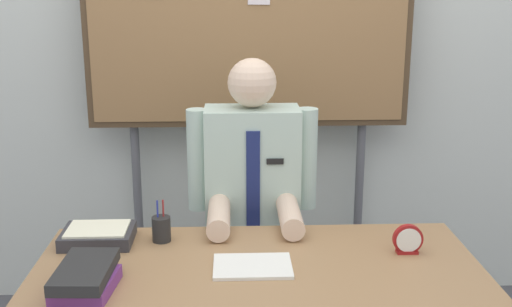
# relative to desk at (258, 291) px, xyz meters

# --- Properties ---
(back_wall) EXTENTS (6.40, 0.08, 2.70)m
(back_wall) POSITION_rel_desk_xyz_m (0.00, 1.27, 0.71)
(back_wall) COLOR silver
(back_wall) RESTS_ON ground_plane
(desk) EXTENTS (1.54, 0.72, 0.74)m
(desk) POSITION_rel_desk_xyz_m (0.00, 0.00, 0.00)
(desk) COLOR #9E754C
(desk) RESTS_ON ground_plane
(person) EXTENTS (0.55, 0.56, 1.38)m
(person) POSITION_rel_desk_xyz_m (0.00, 0.58, 0.00)
(person) COLOR #2D2D33
(person) RESTS_ON ground_plane
(bulletin_board) EXTENTS (1.57, 0.09, 2.00)m
(bulletin_board) POSITION_rel_desk_xyz_m (0.00, 1.06, 0.83)
(bulletin_board) COLOR #4C3823
(bulletin_board) RESTS_ON ground_plane
(book_stack) EXTENTS (0.19, 0.29, 0.08)m
(book_stack) POSITION_rel_desk_xyz_m (-0.55, -0.16, 0.14)
(book_stack) COLOR #72337F
(book_stack) RESTS_ON desk
(open_notebook) EXTENTS (0.27, 0.19, 0.01)m
(open_notebook) POSITION_rel_desk_xyz_m (-0.02, -0.02, 0.10)
(open_notebook) COLOR white
(open_notebook) RESTS_ON desk
(desk_clock) EXTENTS (0.11, 0.04, 0.11)m
(desk_clock) POSITION_rel_desk_xyz_m (0.54, 0.08, 0.15)
(desk_clock) COLOR maroon
(desk_clock) RESTS_ON desk
(pen_holder) EXTENTS (0.07, 0.07, 0.16)m
(pen_holder) POSITION_rel_desk_xyz_m (-0.35, 0.23, 0.15)
(pen_holder) COLOR #262626
(pen_holder) RESTS_ON desk
(paper_tray) EXTENTS (0.26, 0.20, 0.06)m
(paper_tray) POSITION_rel_desk_xyz_m (-0.59, 0.22, 0.12)
(paper_tray) COLOR #333338
(paper_tray) RESTS_ON desk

